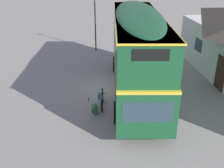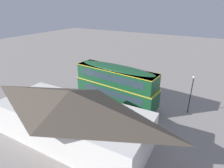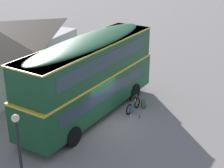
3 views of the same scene
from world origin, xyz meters
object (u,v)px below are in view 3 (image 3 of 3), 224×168
Objects in this scene: touring_bicycle at (133,106)px; water_bottle_clear_plastic at (131,116)px; street_lamp at (20,157)px; double_decker_bus at (90,74)px; backpack_on_ground at (144,104)px; water_bottle_green_metal at (140,117)px.

water_bottle_clear_plastic is (-0.78, -0.19, -0.25)m from touring_bicycle.
touring_bicycle is 0.38× the size of street_lamp.
street_lamp is at bearing -166.53° from double_decker_bus.
touring_bicycle is 3.15× the size of backpack_on_ground.
touring_bicycle reaches higher than water_bottle_clear_plastic.
touring_bicycle reaches higher than backpack_on_ground.
street_lamp reaches higher than water_bottle_clear_plastic.
backpack_on_ground is at bearing 12.56° from water_bottle_green_metal.
double_decker_bus is 4.11m from backpack_on_ground.
touring_bicycle is at bearing -54.71° from double_decker_bus.
water_bottle_green_metal is 0.54m from water_bottle_clear_plastic.
touring_bicycle is at bearing 13.50° from water_bottle_clear_plastic.
water_bottle_green_metal is 0.05× the size of street_lamp.
backpack_on_ground is 1.42m from water_bottle_green_metal.
water_bottle_clear_plastic is (0.71, -2.30, -2.52)m from double_decker_bus.
street_lamp reaches higher than touring_bicycle.
backpack_on_ground reaches higher than water_bottle_green_metal.
touring_bicycle is at bearing 151.39° from backpack_on_ground.
water_bottle_clear_plastic is 0.06× the size of street_lamp.
backpack_on_ground is 2.57× the size of water_bottle_green_metal.
water_bottle_green_metal is at bearing -73.14° from double_decker_bus.
double_decker_bus is at bearing 107.21° from water_bottle_clear_plastic.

